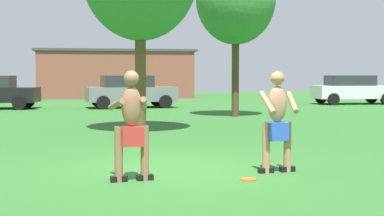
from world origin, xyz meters
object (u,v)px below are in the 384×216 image
at_px(player_with_cap, 277,117).
at_px(player_in_red, 132,123).
at_px(car_gray_mid_lot, 130,91).
at_px(frisbee, 248,179).
at_px(car_white_far_end, 352,89).

xyz_separation_m(player_with_cap, player_in_red, (-2.46, -0.31, -0.04)).
bearing_deg(car_gray_mid_lot, frisbee, -88.85).
height_order(frisbee, car_white_far_end, car_white_far_end).
distance_m(player_with_cap, car_white_far_end, 22.74).
height_order(car_gray_mid_lot, car_white_far_end, same).
distance_m(frisbee, car_gray_mid_lot, 19.28).
bearing_deg(frisbee, player_in_red, 171.14).
bearing_deg(player_in_red, car_gray_mid_lot, 85.78).
height_order(frisbee, car_gray_mid_lot, car_gray_mid_lot).
distance_m(player_in_red, car_gray_mid_lot, 19.03).
bearing_deg(frisbee, car_white_far_end, 59.72).
height_order(player_with_cap, car_gray_mid_lot, player_with_cap).
relative_size(frisbee, car_white_far_end, 0.06).
bearing_deg(player_with_cap, car_white_far_end, 60.42).
bearing_deg(player_in_red, player_with_cap, 7.22).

